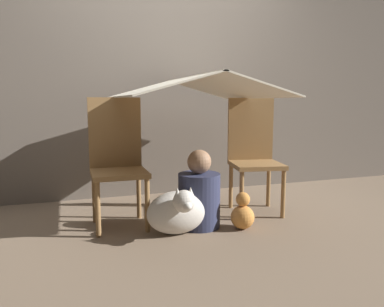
# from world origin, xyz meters

# --- Properties ---
(ground_plane) EXTENTS (8.80, 8.80, 0.00)m
(ground_plane) POSITION_xyz_m (0.00, 0.00, 0.00)
(ground_plane) COLOR #7A6651
(wall_back) EXTENTS (7.00, 0.05, 2.50)m
(wall_back) POSITION_xyz_m (0.00, 1.10, 1.25)
(wall_back) COLOR #6B6056
(wall_back) RESTS_ON ground_plane
(chair_left) EXTENTS (0.41, 0.41, 0.97)m
(chair_left) POSITION_xyz_m (-0.57, 0.24, 0.51)
(chair_left) COLOR olive
(chair_left) RESTS_ON ground_plane
(chair_right) EXTENTS (0.47, 0.47, 0.97)m
(chair_right) POSITION_xyz_m (0.59, 0.24, 0.51)
(chair_right) COLOR olive
(chair_right) RESTS_ON ground_plane
(sheet_canopy) EXTENTS (1.15, 1.29, 0.17)m
(sheet_canopy) POSITION_xyz_m (0.00, 0.15, 1.05)
(sheet_canopy) COLOR silver
(person_front) EXTENTS (0.32, 0.32, 0.59)m
(person_front) POSITION_xyz_m (-0.01, -0.03, 0.24)
(person_front) COLOR #2D3351
(person_front) RESTS_ON ground_plane
(dog) EXTENTS (0.44, 0.39, 0.38)m
(dog) POSITION_xyz_m (-0.21, -0.15, 0.17)
(dog) COLOR silver
(dog) RESTS_ON ground_plane
(plush_toy) EXTENTS (0.18, 0.18, 0.28)m
(plush_toy) POSITION_xyz_m (0.28, -0.18, 0.11)
(plush_toy) COLOR #D88C3F
(plush_toy) RESTS_ON ground_plane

